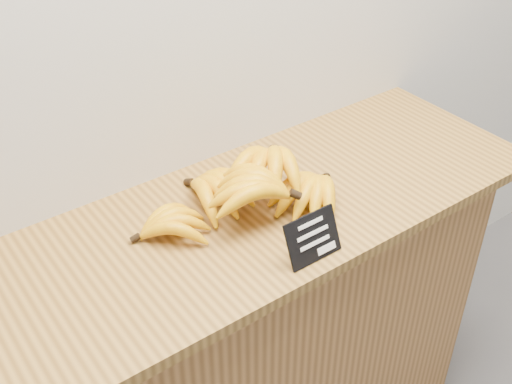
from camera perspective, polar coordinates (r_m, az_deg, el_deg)
name	(u,v)px	position (r m, az deg, el deg)	size (l,w,h in m)	color
counter	(245,349)	(1.84, -0.94, -13.77)	(1.28, 0.50, 0.90)	#9E6A33
counter_top	(244,218)	(1.52, -1.11, -2.32)	(1.56, 0.54, 0.03)	olive
chalkboard_sign	(313,238)	(1.37, 5.09, -4.07)	(0.13, 0.01, 0.11)	black
banana_pile	(255,190)	(1.48, -0.05, 0.18)	(0.51, 0.34, 0.13)	#E6A909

